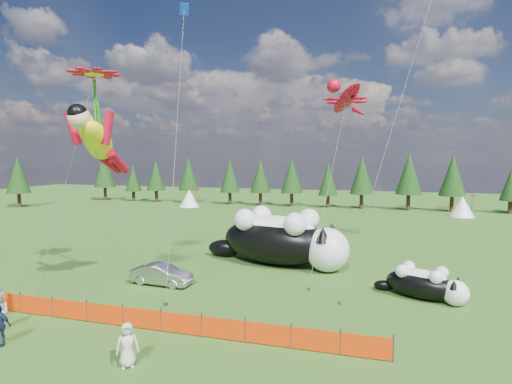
# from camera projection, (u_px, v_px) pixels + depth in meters

# --- Properties ---
(ground) EXTENTS (160.00, 160.00, 0.00)m
(ground) POSITION_uv_depth(u_px,v_px,m) (173.00, 306.00, 21.31)
(ground) COLOR #0D3509
(ground) RESTS_ON ground
(safety_fence) EXTENTS (22.06, 0.06, 1.10)m
(safety_fence) POSITION_uv_depth(u_px,v_px,m) (142.00, 318.00, 18.39)
(safety_fence) COLOR #262626
(safety_fence) RESTS_ON ground
(tree_line) EXTENTS (90.00, 4.00, 8.00)m
(tree_line) POSITION_uv_depth(u_px,v_px,m) (305.00, 182.00, 64.09)
(tree_line) COLOR black
(tree_line) RESTS_ON ground
(festival_tents) EXTENTS (50.00, 3.20, 2.80)m
(festival_tents) POSITION_uv_depth(u_px,v_px,m) (376.00, 204.00, 56.51)
(festival_tents) COLOR white
(festival_tents) RESTS_ON ground
(cat_large) EXTENTS (11.35, 5.94, 4.15)m
(cat_large) POSITION_uv_depth(u_px,v_px,m) (282.00, 238.00, 29.36)
(cat_large) COLOR black
(cat_large) RESTS_ON ground
(cat_small) EXTENTS (4.95, 3.23, 1.88)m
(cat_small) POSITION_uv_depth(u_px,v_px,m) (425.00, 283.00, 22.30)
(cat_small) COLOR black
(cat_small) RESTS_ON ground
(car) EXTENTS (3.97, 1.57, 1.28)m
(car) POSITION_uv_depth(u_px,v_px,m) (162.00, 274.00, 24.85)
(car) COLOR #A1A2A6
(car) RESTS_ON ground
(spectator_a) EXTENTS (0.65, 0.53, 1.55)m
(spectator_a) POSITION_uv_depth(u_px,v_px,m) (0.00, 301.00, 19.88)
(spectator_a) COLOR #5C5C61
(spectator_a) RESTS_ON ground
(spectator_b) EXTENTS (0.87, 0.56, 1.69)m
(spectator_b) POSITION_uv_depth(u_px,v_px,m) (0.00, 313.00, 18.22)
(spectator_b) COLOR silver
(spectator_b) RESTS_ON ground
(spectator_e) EXTENTS (0.99, 0.93, 1.71)m
(spectator_e) POSITION_uv_depth(u_px,v_px,m) (127.00, 345.00, 15.05)
(spectator_e) COLOR silver
(spectator_e) RESTS_ON ground
(superhero_kite) EXTENTS (5.89, 6.08, 11.15)m
(superhero_kite) POSITION_uv_depth(u_px,v_px,m) (98.00, 142.00, 22.45)
(superhero_kite) COLOR #FFF80D
(superhero_kite) RESTS_ON ground
(gecko_kite) EXTENTS (5.71, 12.05, 14.87)m
(gecko_kite) POSITION_uv_depth(u_px,v_px,m) (346.00, 99.00, 30.36)
(gecko_kite) COLOR red
(gecko_kite) RESTS_ON ground
(flower_kite) EXTENTS (3.69, 5.78, 13.42)m
(flower_kite) POSITION_uv_depth(u_px,v_px,m) (94.00, 76.00, 23.80)
(flower_kite) COLOR red
(flower_kite) RESTS_ON ground
(diamond_kite_a) EXTENTS (2.94, 8.00, 19.72)m
(diamond_kite_a) POSITION_uv_depth(u_px,v_px,m) (184.00, 19.00, 27.40)
(diamond_kite_a) COLOR #0C36B4
(diamond_kite_a) RESTS_ON ground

